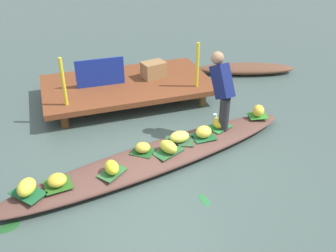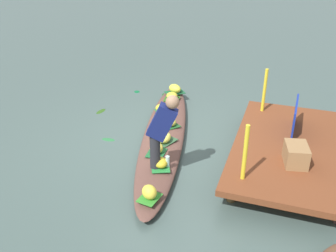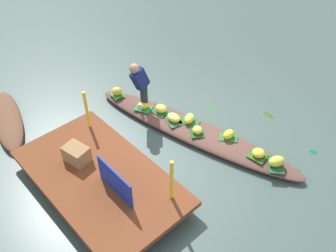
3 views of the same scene
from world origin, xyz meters
name	(u,v)px [view 3 (image 3 of 3)]	position (x,y,z in m)	size (l,w,h in m)	color
canal_water	(192,134)	(0.00, 0.00, 0.00)	(40.00, 40.00, 0.00)	#435651
dock_platform	(100,177)	(0.10, 2.23, 0.30)	(3.20, 1.80, 0.35)	brown
vendor_boat	(193,131)	(0.00, 0.00, 0.10)	(4.80, 0.75, 0.20)	brown
moored_boat	(8,120)	(2.95, 2.68, 0.10)	(2.20, 0.56, 0.21)	brown
leaf_mat_0	(161,112)	(0.81, 0.15, 0.20)	(0.35, 0.29, 0.01)	#1D5E31
banana_bunch_0	(161,109)	(0.81, 0.15, 0.29)	(0.25, 0.22, 0.18)	#F9DF4A
leaf_mat_1	(117,95)	(1.96, 0.48, 0.20)	(0.32, 0.25, 0.01)	#33862C
banana_bunch_1	(117,91)	(1.96, 0.48, 0.30)	(0.23, 0.19, 0.20)	yellow
leaf_mat_2	(143,108)	(1.18, 0.35, 0.20)	(0.36, 0.28, 0.01)	#27833B
banana_bunch_2	(143,105)	(1.18, 0.35, 0.28)	(0.26, 0.21, 0.15)	gold
leaf_mat_3	(197,133)	(-0.18, 0.06, 0.20)	(0.31, 0.27, 0.01)	#1D5123
banana_bunch_3	(197,130)	(-0.18, 0.06, 0.27)	(0.22, 0.21, 0.14)	gold
leaf_mat_4	(174,121)	(0.42, 0.15, 0.20)	(0.43, 0.28, 0.01)	#305635
banana_bunch_4	(174,118)	(0.42, 0.15, 0.28)	(0.31, 0.22, 0.16)	#F7E556
leaf_mat_5	(276,165)	(-1.78, -0.37, 0.20)	(0.42, 0.27, 0.01)	#1A5831
banana_bunch_5	(277,161)	(-1.78, -0.37, 0.30)	(0.30, 0.21, 0.19)	yellow
leaf_mat_6	(189,122)	(0.17, -0.06, 0.20)	(0.43, 0.25, 0.01)	#275F30
banana_bunch_6	(189,119)	(0.17, -0.06, 0.29)	(0.31, 0.19, 0.17)	yellow
leaf_mat_7	(228,138)	(-0.71, -0.29, 0.20)	(0.37, 0.24, 0.01)	#2F6634
banana_bunch_7	(229,134)	(-0.71, -0.29, 0.29)	(0.27, 0.18, 0.17)	yellow
leaf_mat_8	(258,156)	(-1.42, -0.32, 0.20)	(0.34, 0.32, 0.01)	#2B601C
banana_bunch_8	(259,153)	(-1.42, -0.32, 0.28)	(0.24, 0.24, 0.15)	gold
vendor_person	(140,82)	(1.19, 0.38, 0.89)	(0.28, 0.50, 1.21)	#28282D
water_bottle	(140,108)	(1.14, 0.46, 0.29)	(0.07, 0.07, 0.19)	silver
market_banner	(115,181)	(-0.40, 2.23, 0.62)	(0.90, 0.03, 0.53)	#172D97
railing_post_west	(172,180)	(-1.10, 1.63, 0.78)	(0.06, 0.06, 0.85)	yellow
railing_post_east	(87,110)	(1.30, 1.63, 0.78)	(0.06, 0.06, 0.85)	yellow
produce_crate	(77,154)	(0.66, 2.31, 0.51)	(0.44, 0.32, 0.31)	#976E44
drifting_plant_0	(313,152)	(-2.00, -1.40, 0.00)	(0.16, 0.13, 0.01)	#106131
drifting_plant_1	(211,107)	(0.35, -0.98, 0.00)	(0.25, 0.12, 0.01)	#2A6E3A
drifting_plant_2	(294,171)	(-2.04, -0.68, 0.00)	(0.26, 0.17, 0.01)	#1F5425
drifting_plant_3	(269,115)	(-0.72, -1.70, 0.00)	(0.29, 0.12, 0.01)	#2D5418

